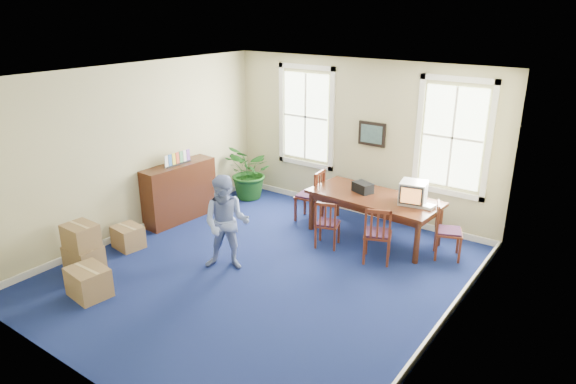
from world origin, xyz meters
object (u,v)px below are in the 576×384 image
Objects in this scene: man at (226,223)px; conference_table at (373,217)px; credenza at (179,190)px; potted_plant at (250,172)px; crt_tv at (413,193)px; chair_near_left at (328,223)px; cardboard_boxes at (96,248)px.

conference_table is at bearing 31.73° from man.
credenza reaches higher than potted_plant.
credenza reaches higher than crt_tv.
potted_plant is at bearing 93.90° from man.
credenza is at bearing -153.48° from conference_table.
chair_near_left is (-1.22, -0.89, -0.58)m from crt_tv.
chair_near_left is 3.19m from credenza.
potted_plant is 0.83× the size of cardboard_boxes.
crt_tv is 3.35m from man.
conference_table is 3.92m from credenza.
chair_near_left is 1.95m from man.
conference_table is 1.61× the size of cardboard_boxes.
conference_table is at bearing 172.59° from crt_tv.
chair_near_left is 0.72× the size of potted_plant.
cardboard_boxes is at bearing -145.96° from crt_tv.
credenza is at bearing -5.46° from chair_near_left.
chair_near_left is at bearing 49.55° from cardboard_boxes.
man is at bearing -141.62° from crt_tv.
man is (-1.42, -2.51, 0.40)m from conference_table.
man is (-2.14, -2.57, -0.22)m from crt_tv.
credenza is at bearing 126.62° from man.
potted_plant is at bearing 165.27° from crt_tv.
credenza is 1.81m from potted_plant.
man is at bearing 39.06° from cardboard_boxes.
crt_tv is at bearing 23.38° from credenza.
man is at bearing -115.59° from conference_table.
credenza is 2.42m from cardboard_boxes.
potted_plant reaches higher than conference_table.
crt_tv is at bearing 45.85° from cardboard_boxes.
man is at bearing -57.32° from potted_plant.
potted_plant is at bearing 80.15° from credenza.
credenza is (-3.12, -0.68, 0.18)m from chair_near_left.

